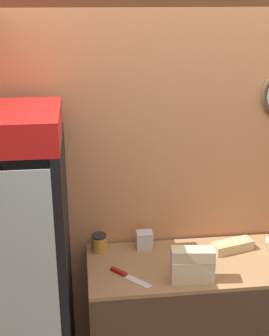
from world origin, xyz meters
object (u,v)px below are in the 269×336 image
condiment_jar (99,243)px  sandwich_stack_top (193,255)px  beverage_cooler (14,252)px  sandwich_stack_bottom (192,275)px  sandwich_flat_right (232,246)px  chefs_knife (125,275)px  sandwich_stack_middle (192,265)px  napkin_dispenser (144,240)px

condiment_jar → sandwich_stack_top: bearing=-37.8°
beverage_cooler → sandwich_stack_bottom: 1.10m
sandwich_flat_right → chefs_knife: (-0.76, -0.22, -0.03)m
beverage_cooler → sandwich_stack_middle: 1.10m
sandwich_flat_right → chefs_knife: sandwich_flat_right is taller
sandwich_stack_middle → condiment_jar: 0.69m
condiment_jar → sandwich_stack_bottom: bearing=-37.8°
sandwich_flat_right → condiment_jar: (-0.90, 0.10, 0.03)m
beverage_cooler → sandwich_flat_right: 1.44m
chefs_knife → condiment_jar: (-0.14, 0.32, 0.05)m
sandwich_stack_bottom → chefs_knife: (-0.40, 0.10, -0.03)m
sandwich_stack_bottom → napkin_dispenser: 0.48m
sandwich_stack_bottom → sandwich_flat_right: (0.36, 0.32, -0.00)m
condiment_jar → napkin_dispenser: bearing=0.5°
beverage_cooler → napkin_dispenser: (0.84, 0.21, -0.09)m
sandwich_stack_bottom → sandwich_stack_top: 0.15m
condiment_jar → sandwich_stack_middle: bearing=-37.8°
sandwich_stack_bottom → chefs_knife: bearing=166.3°
sandwich_stack_middle → condiment_jar: size_ratio=2.20×
sandwich_flat_right → sandwich_stack_bottom: bearing=-138.3°
sandwich_stack_top → napkin_dispenser: 0.50m
sandwich_stack_top → beverage_cooler: bearing=168.8°
sandwich_stack_middle → sandwich_flat_right: sandwich_stack_middle is taller
sandwich_stack_bottom → condiment_jar: size_ratio=2.19×
sandwich_stack_bottom → sandwich_stack_top: bearing=0.0°
sandwich_stack_top → condiment_jar: size_ratio=2.24×
sandwich_stack_top → chefs_knife: sandwich_stack_top is taller
condiment_jar → napkin_dispenser: size_ratio=1.00×
sandwich_stack_top → chefs_knife: (-0.40, 0.10, -0.18)m
sandwich_stack_top → sandwich_stack_bottom: bearing=0.0°
condiment_jar → chefs_knife: bearing=-66.3°
sandwich_flat_right → napkin_dispenser: (-0.59, 0.11, 0.03)m
sandwich_stack_bottom → chefs_knife: 0.41m
napkin_dispenser → sandwich_stack_top: bearing=-61.2°
sandwich_stack_bottom → sandwich_stack_top: sandwich_stack_top is taller
chefs_knife → condiment_jar: bearing=113.7°
beverage_cooler → condiment_jar: (0.53, 0.21, -0.09)m
sandwich_stack_middle → chefs_knife: (-0.40, 0.10, -0.10)m
sandwich_flat_right → napkin_dispenser: size_ratio=2.50×
sandwich_stack_middle → sandwich_stack_top: sandwich_stack_top is taller
sandwich_stack_bottom → chefs_knife: sandwich_stack_bottom is taller
sandwich_stack_top → condiment_jar: (-0.54, 0.42, -0.12)m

